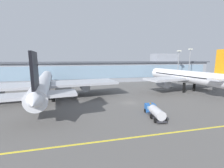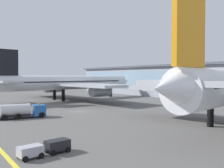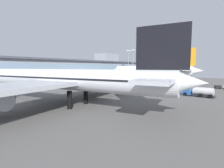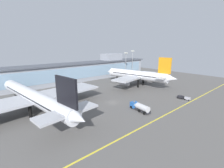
# 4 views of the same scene
# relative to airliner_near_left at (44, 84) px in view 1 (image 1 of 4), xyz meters

# --- Properties ---
(ground_plane) EXTENTS (206.65, 206.65, 0.00)m
(ground_plane) POSITION_rel_airliner_near_left_xyz_m (28.56, -10.77, -5.94)
(ground_plane) COLOR #5B5956
(taxiway_centreline_stripe) EXTENTS (165.32, 0.50, 0.01)m
(taxiway_centreline_stripe) POSITION_rel_airliner_near_left_xyz_m (28.56, -32.77, -5.94)
(taxiway_centreline_stripe) COLOR yellow
(taxiway_centreline_stripe) RESTS_ON ground
(terminal_building) EXTENTS (150.61, 14.00, 18.05)m
(terminal_building) POSITION_rel_airliner_near_left_xyz_m (30.32, 39.19, 0.89)
(terminal_building) COLOR #9399A3
(terminal_building) RESTS_ON ground
(airliner_near_left) EXTENTS (54.73, 60.15, 16.37)m
(airliner_near_left) POSITION_rel_airliner_near_left_xyz_m (0.00, 0.00, 0.00)
(airliner_near_left) COLOR black
(airliner_near_left) RESTS_ON ground
(airliner_near_right) EXTENTS (40.46, 47.71, 18.13)m
(airliner_near_right) POSITION_rel_airliner_near_left_xyz_m (60.02, 2.14, 0.68)
(airliner_near_right) COLOR black
(airliner_near_right) RESTS_ON ground
(fuel_tanker_truck) EXTENTS (3.81, 9.26, 2.90)m
(fuel_tanker_truck) POSITION_rel_airliner_near_left_xyz_m (30.68, -24.00, -4.44)
(fuel_tanker_truck) COLOR black
(fuel_tanker_truck) RESTS_ON ground
(apron_light_mast_west) EXTENTS (1.80, 1.80, 20.82)m
(apron_light_mast_west) POSITION_rel_airliner_near_left_xyz_m (80.77, 24.64, 7.95)
(apron_light_mast_west) COLOR gray
(apron_light_mast_west) RESTS_ON ground
(apron_light_mast_centre) EXTENTS (1.80, 1.80, 19.60)m
(apron_light_mast_centre) POSITION_rel_airliner_near_left_xyz_m (71.82, 23.27, 7.26)
(apron_light_mast_centre) COLOR gray
(apron_light_mast_centre) RESTS_ON ground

